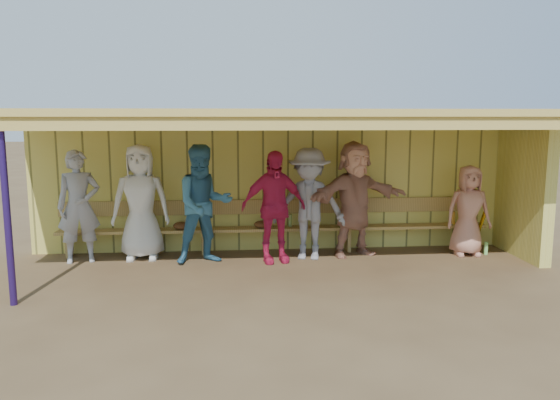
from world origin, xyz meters
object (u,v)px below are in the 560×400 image
(player_a, at_px, (79,206))
(player_b, at_px, (141,202))
(player_c, at_px, (204,204))
(player_h, at_px, (468,211))
(player_e, at_px, (309,204))
(player_f, at_px, (355,199))
(bench, at_px, (276,222))
(player_d, at_px, (274,207))

(player_a, relative_size, player_b, 0.96)
(player_c, distance_m, player_h, 4.54)
(player_h, bearing_deg, player_e, -177.07)
(player_f, bearing_deg, bench, 144.35)
(player_d, bearing_deg, player_f, -0.67)
(player_b, bearing_deg, player_a, -175.14)
(player_e, bearing_deg, player_b, -170.38)
(player_d, bearing_deg, player_e, 1.25)
(player_c, height_order, player_h, player_c)
(player_a, bearing_deg, player_d, -19.84)
(player_b, bearing_deg, player_c, -19.77)
(player_d, xyz_separation_m, bench, (0.10, 0.70, -0.40))
(player_c, xyz_separation_m, player_h, (4.54, 0.10, -0.19))
(player_b, height_order, bench, player_b)
(player_a, xyz_separation_m, player_c, (2.06, -0.22, 0.04))
(player_b, bearing_deg, player_d, -12.11)
(player_b, xyz_separation_m, player_h, (5.61, -0.24, -0.19))
(bench, bearing_deg, player_f, -16.88)
(player_e, height_order, bench, player_e)
(player_d, xyz_separation_m, player_h, (3.40, 0.15, -0.14))
(player_e, height_order, player_f, player_f)
(player_b, relative_size, player_h, 1.24)
(player_h, bearing_deg, player_c, -175.84)
(player_f, xyz_separation_m, bench, (-1.32, 0.40, -0.47))
(player_c, xyz_separation_m, bench, (1.24, 0.65, -0.45))
(player_a, relative_size, bench, 0.25)
(player_e, xyz_separation_m, bench, (-0.51, 0.55, -0.42))
(player_c, bearing_deg, player_a, 158.27)
(player_e, relative_size, player_f, 0.95)
(player_h, bearing_deg, player_d, -174.57)
(player_h, distance_m, bench, 3.35)
(player_a, bearing_deg, player_b, -8.03)
(player_d, xyz_separation_m, player_f, (1.42, 0.30, 0.07))
(player_a, distance_m, bench, 3.35)
(player_f, height_order, bench, player_f)
(player_c, relative_size, bench, 0.26)
(player_c, bearing_deg, player_b, 146.77)
(player_a, distance_m, player_f, 4.62)
(player_d, distance_m, player_f, 1.45)
(player_c, relative_size, player_h, 1.24)
(player_f, height_order, player_h, player_f)
(player_b, xyz_separation_m, player_c, (1.07, -0.34, 0.00))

